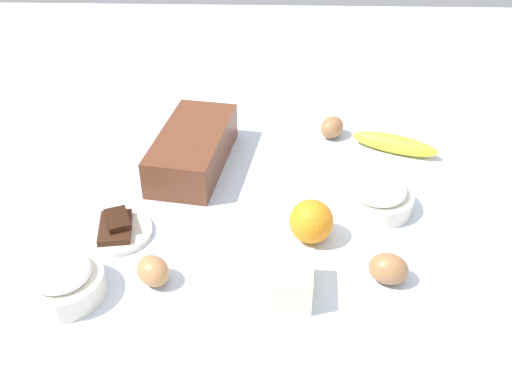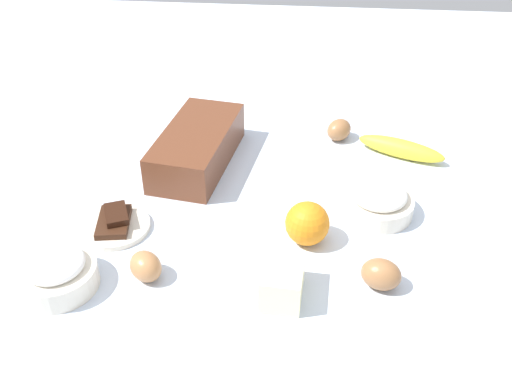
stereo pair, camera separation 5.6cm
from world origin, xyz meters
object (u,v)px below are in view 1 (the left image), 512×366
(loaf_pan, at_px, (193,148))
(butter_block, at_px, (292,280))
(egg_beside_bowl, at_px, (153,271))
(chocolate_plate, at_px, (116,229))
(flour_bowl, at_px, (378,196))
(egg_near_butter, at_px, (388,269))
(banana, at_px, (394,144))
(egg_loose, at_px, (332,127))
(sugar_bowl, at_px, (62,281))
(orange_fruit, at_px, (311,221))

(loaf_pan, height_order, butter_block, loaf_pan)
(loaf_pan, bearing_deg, egg_beside_bowl, -174.71)
(loaf_pan, relative_size, chocolate_plate, 2.28)
(flour_bowl, relative_size, egg_near_butter, 2.06)
(banana, distance_m, egg_beside_bowl, 0.62)
(egg_near_butter, bearing_deg, egg_beside_bowl, 92.32)
(butter_block, xyz_separation_m, egg_near_butter, (0.04, -0.16, -0.00))
(egg_loose, bearing_deg, loaf_pan, 112.96)
(butter_block, relative_size, egg_beside_bowl, 1.48)
(sugar_bowl, height_order, orange_fruit, orange_fruit)
(flour_bowl, height_order, egg_near_butter, flour_bowl)
(banana, bearing_deg, butter_block, 152.07)
(loaf_pan, bearing_deg, orange_fruit, -125.94)
(orange_fruit, distance_m, egg_loose, 0.37)
(flour_bowl, xyz_separation_m, egg_loose, (0.27, 0.07, -0.00))
(egg_near_butter, relative_size, chocolate_plate, 0.50)
(egg_near_butter, xyz_separation_m, egg_loose, (0.47, 0.06, -0.00))
(egg_beside_bowl, bearing_deg, chocolate_plate, 36.92)
(butter_block, bearing_deg, egg_near_butter, -77.38)
(butter_block, bearing_deg, orange_fruit, -14.60)
(banana, relative_size, chocolate_plate, 1.46)
(egg_beside_bowl, bearing_deg, sugar_bowl, 103.28)
(flour_bowl, xyz_separation_m, sugar_bowl, (-0.24, 0.53, 0.00))
(butter_block, xyz_separation_m, egg_beside_bowl, (0.02, 0.22, -0.01))
(chocolate_plate, bearing_deg, flour_bowl, -79.10)
(butter_block, height_order, egg_near_butter, butter_block)
(sugar_bowl, bearing_deg, loaf_pan, -22.46)
(egg_loose, bearing_deg, flour_bowl, -166.29)
(flour_bowl, bearing_deg, egg_loose, 13.71)
(sugar_bowl, bearing_deg, banana, -52.70)
(sugar_bowl, relative_size, chocolate_plate, 1.00)
(egg_beside_bowl, bearing_deg, butter_block, -94.99)
(loaf_pan, relative_size, sugar_bowl, 2.29)
(egg_near_butter, bearing_deg, loaf_pan, 46.58)
(loaf_pan, bearing_deg, banana, -72.32)
(flour_bowl, xyz_separation_m, butter_block, (-0.23, 0.17, 0.00))
(egg_beside_bowl, bearing_deg, egg_near_butter, -87.68)
(orange_fruit, height_order, butter_block, orange_fruit)
(sugar_bowl, height_order, egg_beside_bowl, sugar_bowl)
(loaf_pan, distance_m, sugar_bowl, 0.42)
(sugar_bowl, distance_m, butter_block, 0.36)
(sugar_bowl, relative_size, egg_loose, 2.08)
(banana, distance_m, orange_fruit, 0.36)
(loaf_pan, distance_m, egg_near_butter, 0.49)
(orange_fruit, bearing_deg, chocolate_plate, 89.68)
(egg_beside_bowl, height_order, chocolate_plate, egg_beside_bowl)
(egg_near_butter, bearing_deg, sugar_bowl, 95.27)
(sugar_bowl, height_order, chocolate_plate, sugar_bowl)
(egg_beside_bowl, height_order, egg_loose, same)
(sugar_bowl, bearing_deg, flour_bowl, -65.16)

